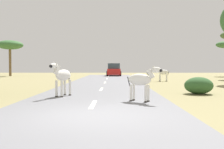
# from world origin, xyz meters

# --- Properties ---
(ground_plane) EXTENTS (90.00, 90.00, 0.00)m
(ground_plane) POSITION_xyz_m (0.00, 0.00, 0.00)
(ground_plane) COLOR #8E8456
(road) EXTENTS (6.00, 64.00, 0.05)m
(road) POSITION_xyz_m (-0.07, 0.00, 0.03)
(road) COLOR slate
(road) RESTS_ON ground_plane
(lane_markings) EXTENTS (0.16, 56.00, 0.01)m
(lane_markings) POSITION_xyz_m (-0.07, -1.00, 0.05)
(lane_markings) COLOR silver
(lane_markings) RESTS_ON road
(zebra_0) EXTENTS (0.85, 1.62, 1.60)m
(zebra_0) POSITION_xyz_m (-1.69, 4.42, 1.00)
(zebra_0) COLOR silver
(zebra_0) RESTS_ON road
(zebra_1) EXTENTS (1.50, 0.43, 1.41)m
(zebra_1) POSITION_xyz_m (5.21, 16.51, 0.84)
(zebra_1) COLOR silver
(zebra_1) RESTS_ON ground_plane
(zebra_2) EXTENTS (1.36, 0.98, 1.42)m
(zebra_2) POSITION_xyz_m (1.77, 2.80, 0.90)
(zebra_2) COLOR silver
(zebra_2) RESTS_ON road
(car_0) EXTENTS (2.04, 4.35, 1.74)m
(car_0) POSITION_xyz_m (0.64, 28.46, 0.85)
(car_0) COLOR red
(car_0) RESTS_ON road
(tree_0) EXTENTS (3.62, 3.62, 5.01)m
(tree_0) POSITION_xyz_m (-13.97, 28.30, 4.31)
(tree_0) COLOR brown
(tree_0) RESTS_ON ground_plane
(bush_1) EXTENTS (1.46, 1.31, 0.88)m
(bush_1) POSITION_xyz_m (5.06, 5.90, 0.44)
(bush_1) COLOR #2D5628
(bush_1) RESTS_ON ground_plane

